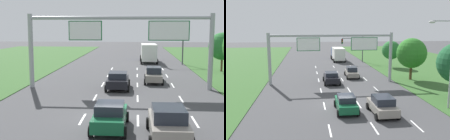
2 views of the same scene
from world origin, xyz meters
TOP-DOWN VIEW (x-y plane):
  - ground_plane at (0.00, 0.00)m, footprint 200.00×200.00m
  - lane_dashes_inner_left at (-1.75, 3.00)m, footprint 0.14×44.40m
  - lane_dashes_inner_right at (1.75, 3.00)m, footprint 0.14×44.40m
  - lane_dashes_slip at (5.25, 3.00)m, footprint 0.14×44.40m
  - car_near_red at (3.30, -3.02)m, footprint 2.19×4.14m
  - car_lead_silver at (-0.08, 9.88)m, footprint 2.20×4.19m
  - car_mid_lane at (3.45, 13.60)m, footprint 2.12×4.39m
  - car_far_ahead at (0.16, -1.82)m, footprint 2.06×4.02m
  - box_truck at (3.60, 32.30)m, footprint 2.74×7.68m
  - sign_gantry at (0.27, 10.04)m, footprint 17.24×0.44m
  - traffic_light_mast at (6.73, 29.22)m, footprint 4.76×0.49m
  - roadside_tree_far at (12.62, 22.02)m, footprint 3.53×3.53m

SIDE VIEW (x-z plane):
  - ground_plane at x=0.00m, z-range 0.00..0.00m
  - lane_dashes_inner_left at x=-1.75m, z-range 0.00..0.01m
  - lane_dashes_inner_right at x=1.75m, z-range 0.00..0.01m
  - lane_dashes_slip at x=5.25m, z-range 0.00..0.01m
  - car_far_ahead at x=0.16m, z-range 0.02..1.57m
  - car_lead_silver at x=-0.08m, z-range 0.02..1.60m
  - car_mid_lane at x=3.45m, z-range -0.01..1.63m
  - car_near_red at x=3.30m, z-range 0.01..1.71m
  - box_truck at x=3.60m, z-range 0.14..3.16m
  - roadside_tree_far at x=12.62m, z-range 0.76..5.83m
  - traffic_light_mast at x=6.73m, z-range 1.07..6.67m
  - sign_gantry at x=0.27m, z-range 1.40..8.40m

